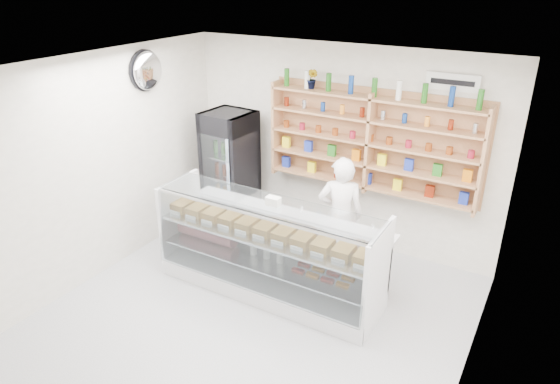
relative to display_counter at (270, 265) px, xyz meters
The scene contains 8 objects.
room 1.37m from the display_counter, 80.92° to the right, with size 5.00×5.00×5.00m.
display_counter is the anchor object (origin of this frame).
shop_worker 1.10m from the display_counter, 57.51° to the left, with size 0.58×0.38×1.58m, color white.
drinks_cooler 1.83m from the display_counter, 140.60° to the left, with size 0.70×0.68×1.82m.
wall_shelving 2.05m from the display_counter, 66.86° to the left, with size 2.84×0.28×1.33m.
potted_plant 2.50m from the display_counter, 98.65° to the left, with size 0.15×0.12×0.27m, color #1E6626.
security_mirror 2.95m from the display_counter, behind, with size 0.15×0.50×0.50m, color silver.
wall_sign 3.07m from the display_counter, 46.49° to the left, with size 0.62×0.03×0.20m, color white.
Camera 1 is at (2.59, -3.57, 3.66)m, focal length 32.00 mm.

